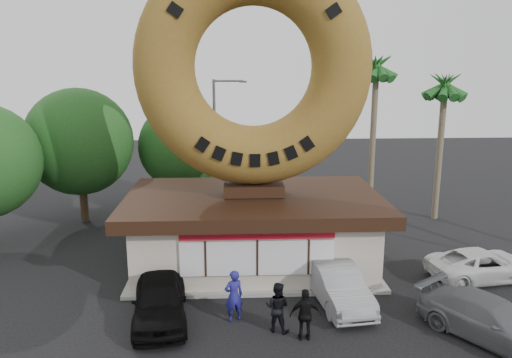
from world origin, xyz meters
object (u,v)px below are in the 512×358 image
object	(u,v)px
giant_donut	(254,67)
person_left	(234,296)
car_grey	(491,320)
car_silver	(337,285)
street_lamp	(217,136)
car_black	(160,299)
donut_shop	(254,228)
person_center	(277,307)
car_white	(483,265)
person_right	(305,315)

from	to	relation	value
giant_donut	person_left	distance (m)	9.35
person_left	car_grey	bearing A→B (deg)	148.07
person_left	car_silver	size ratio (longest dim) A/B	0.42
giant_donut	street_lamp	size ratio (longest dim) A/B	1.24
giant_donut	car_black	world-z (taller)	giant_donut
donut_shop	person_center	bearing A→B (deg)	-84.74
car_white	car_silver	bearing A→B (deg)	96.50
car_silver	car_grey	xyz separation A→B (m)	(4.50, -2.85, -0.04)
giant_donut	car_silver	world-z (taller)	giant_donut
car_silver	donut_shop	bearing A→B (deg)	120.04
person_left	person_right	distance (m)	2.70
giant_donut	person_left	size ratio (longest dim) A/B	5.23
car_black	car_grey	xyz separation A→B (m)	(11.05, -1.90, -0.08)
car_grey	car_silver	bearing A→B (deg)	111.89
person_right	street_lamp	bearing A→B (deg)	-77.69
car_black	person_left	bearing A→B (deg)	-11.61
street_lamp	car_white	world-z (taller)	street_lamp
giant_donut	street_lamp	xyz separation A→B (m)	(-1.86, 10.00, -4.28)
donut_shop	car_black	bearing A→B (deg)	-126.51
car_black	car_white	world-z (taller)	car_black
donut_shop	street_lamp	distance (m)	10.54
person_center	car_black	bearing A→B (deg)	8.95
person_left	car_grey	size ratio (longest dim) A/B	0.39
person_right	car_grey	world-z (taller)	person_right
street_lamp	person_left	world-z (taller)	street_lamp
car_black	car_silver	size ratio (longest dim) A/B	1.02
person_center	donut_shop	bearing A→B (deg)	-62.19
car_grey	person_left	bearing A→B (deg)	133.05
donut_shop	person_center	distance (m)	5.88
person_left	person_center	world-z (taller)	person_left
person_right	car_silver	xyz separation A→B (m)	(1.59, 2.54, -0.15)
street_lamp	car_silver	xyz separation A→B (m)	(4.86, -13.86, -3.74)
person_center	car_silver	size ratio (longest dim) A/B	0.39
donut_shop	person_right	xyz separation A→B (m)	(1.41, -6.38, -0.88)
giant_donut	person_left	world-z (taller)	giant_donut
giant_donut	person_center	size ratio (longest dim) A/B	5.65
person_right	car_black	distance (m)	5.21
giant_donut	person_left	xyz separation A→B (m)	(-0.93, -5.04, -7.81)
car_grey	person_center	bearing A→B (deg)	136.85
person_right	car_grey	distance (m)	6.10
street_lamp	car_black	xyz separation A→B (m)	(-1.70, -14.82, -3.70)
person_left	person_right	bearing A→B (deg)	129.18
person_right	donut_shop	bearing A→B (deg)	-76.50
donut_shop	person_center	world-z (taller)	donut_shop
car_black	giant_donut	bearing A→B (deg)	46.85
donut_shop	street_lamp	xyz separation A→B (m)	(-1.86, 10.02, 2.72)
person_center	car_black	distance (m)	4.20
donut_shop	giant_donut	distance (m)	7.00
person_center	car_grey	xyz separation A→B (m)	(6.97, -0.91, -0.18)
person_left	car_black	xyz separation A→B (m)	(-2.62, 0.22, -0.17)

